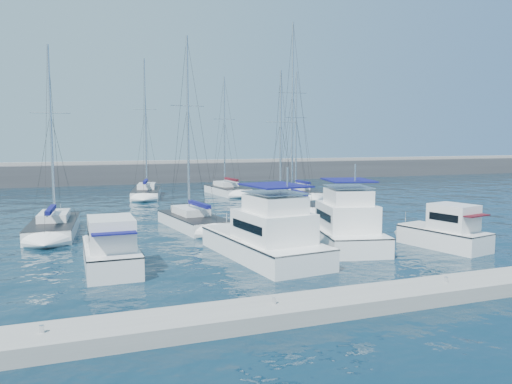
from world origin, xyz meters
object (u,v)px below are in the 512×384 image
object	(u,v)px
motor_yacht_stbd_inner	(343,228)
sailboat_back_a	(146,192)
sailboat_back_b	(227,190)
motor_yacht_port_outer	(111,251)
sailboat_mid_b	(193,221)
sailboat_mid_d	(294,206)
sailboat_mid_a	(54,227)
sailboat_mid_c	(282,210)
motor_yacht_stbd_outer	(446,233)
motor_yacht_port_inner	(267,239)
sailboat_back_c	(298,193)

from	to	relation	value
motor_yacht_stbd_inner	sailboat_back_a	distance (m)	33.08
sailboat_back_b	motor_yacht_port_outer	bearing A→B (deg)	-121.57
motor_yacht_stbd_inner	sailboat_mid_b	bearing A→B (deg)	140.26
motor_yacht_port_outer	motor_yacht_stbd_inner	distance (m)	14.31
sailboat_back_a	sailboat_mid_d	bearing A→B (deg)	-45.45
motor_yacht_port_outer	sailboat_mid_b	size ratio (longest dim) A/B	0.43
sailboat_mid_a	sailboat_mid_c	xyz separation A→B (m)	(18.84, 2.54, 0.00)
sailboat_mid_c	motor_yacht_stbd_outer	bearing A→B (deg)	-63.28
sailboat_mid_a	sailboat_mid_b	xyz separation A→B (m)	(9.92, -0.87, 0.02)
sailboat_mid_b	sailboat_mid_c	size ratio (longest dim) A/B	1.13
sailboat_mid_a	sailboat_mid_c	distance (m)	19.01
motor_yacht_stbd_outer	sailboat_mid_d	size ratio (longest dim) A/B	0.33
motor_yacht_stbd_outer	sailboat_back_a	size ratio (longest dim) A/B	0.35
sailboat_mid_b	sailboat_mid_d	distance (m)	12.05
sailboat_mid_b	motor_yacht_stbd_outer	bearing A→B (deg)	-52.14
motor_yacht_stbd_inner	sailboat_back_b	size ratio (longest dim) A/B	0.64
sailboat_back_a	motor_yacht_stbd_inner	bearing A→B (deg)	-64.93
motor_yacht_port_inner	sailboat_mid_d	xyz separation A→B (m)	(9.35, 16.42, -0.58)
sailboat_back_a	motor_yacht_port_outer	bearing A→B (deg)	-89.66
motor_yacht_port_outer	sailboat_mid_b	distance (m)	12.69
sailboat_mid_c	motor_yacht_port_outer	bearing A→B (deg)	-125.87
motor_yacht_port_inner	motor_yacht_stbd_inner	size ratio (longest dim) A/B	1.04
motor_yacht_port_outer	sailboat_mid_d	distance (m)	23.74
sailboat_mid_a	sailboat_mid_d	size ratio (longest dim) A/B	0.77
sailboat_mid_c	sailboat_back_a	bearing A→B (deg)	128.29
motor_yacht_port_outer	sailboat_back_a	size ratio (longest dim) A/B	0.39
sailboat_mid_d	sailboat_back_b	size ratio (longest dim) A/B	1.20
motor_yacht_stbd_outer	sailboat_mid_d	distance (m)	17.91
motor_yacht_stbd_outer	sailboat_mid_c	distance (m)	16.65
motor_yacht_stbd_outer	sailboat_mid_c	size ratio (longest dim) A/B	0.44
motor_yacht_stbd_outer	sailboat_back_b	xyz separation A→B (m)	(-3.57, 34.38, -0.42)
motor_yacht_stbd_outer	sailboat_back_a	bearing A→B (deg)	98.23
motor_yacht_port_outer	sailboat_back_c	distance (m)	34.25
motor_yacht_port_inner	sailboat_mid_d	bearing A→B (deg)	53.66
motor_yacht_stbd_inner	sailboat_mid_c	xyz separation A→B (m)	(1.49, 13.21, -0.63)
motor_yacht_port_inner	sailboat_back_a	size ratio (longest dim) A/B	0.59
sailboat_mid_d	sailboat_back_b	xyz separation A→B (m)	(-1.46, 16.60, -0.04)
motor_yacht_stbd_inner	motor_yacht_stbd_outer	bearing A→B (deg)	-14.36
sailboat_mid_a	sailboat_mid_c	bearing A→B (deg)	12.16
motor_yacht_stbd_inner	sailboat_back_c	xyz separation A→B (m)	(8.54, 24.68, -0.60)
motor_yacht_stbd_outer	sailboat_back_b	bearing A→B (deg)	83.35
motor_yacht_stbd_inner	motor_yacht_stbd_outer	xyz separation A→B (m)	(5.61, -2.92, -0.19)
sailboat_mid_c	motor_yacht_stbd_inner	bearing A→B (deg)	-84.05
motor_yacht_stbd_inner	sailboat_mid_a	world-z (taller)	sailboat_mid_a
motor_yacht_stbd_inner	sailboat_back_a	world-z (taller)	sailboat_back_a
motor_yacht_port_inner	sailboat_back_c	bearing A→B (deg)	54.59
motor_yacht_stbd_inner	sailboat_mid_b	distance (m)	12.32
sailboat_back_c	motor_yacht_stbd_inner	bearing A→B (deg)	-109.98
motor_yacht_port_outer	motor_yacht_port_inner	world-z (taller)	motor_yacht_port_inner
sailboat_back_b	sailboat_back_c	distance (m)	9.39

